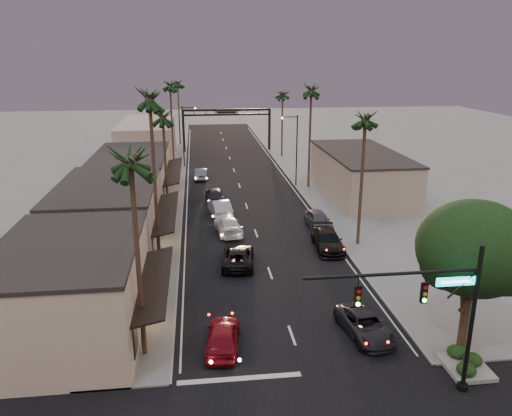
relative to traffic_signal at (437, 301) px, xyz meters
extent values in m
plane|color=slate|center=(-5.69, 36.00, -5.08)|extent=(200.00, 200.00, 0.00)
cube|color=black|center=(-5.69, 41.00, -5.08)|extent=(14.00, 120.00, 0.02)
cube|color=slate|center=(-15.19, 48.00, -5.02)|extent=(5.00, 92.00, 0.12)
cube|color=slate|center=(3.81, 48.00, -5.02)|extent=(5.00, 92.00, 0.12)
cube|color=#C8B499|center=(-18.69, 8.00, -2.33)|extent=(8.00, 12.00, 5.50)
cube|color=#A39182|center=(-18.69, 22.00, -2.33)|extent=(8.00, 14.00, 5.50)
cube|color=#C8B499|center=(-18.69, 38.00, -2.58)|extent=(8.00, 16.00, 5.00)
cube|color=#A39182|center=(-18.69, 61.00, -2.08)|extent=(8.00, 20.00, 6.00)
cube|color=#A39182|center=(8.31, 36.00, -2.58)|extent=(8.00, 18.00, 5.00)
cylinder|color=black|center=(1.91, 0.00, -1.18)|extent=(0.22, 0.22, 7.80)
cylinder|color=black|center=(-2.29, 0.00, 1.52)|extent=(8.40, 0.16, 0.16)
cube|color=black|center=(-3.89, 0.00, 0.47)|extent=(0.28, 0.22, 1.00)
cube|color=black|center=(-0.69, 0.00, 0.47)|extent=(0.28, 0.22, 1.00)
cube|color=#0DC1CE|center=(0.81, 0.00, 0.97)|extent=(1.90, 0.08, 0.42)
cylinder|color=#38281C|center=(3.71, 3.50, -3.48)|extent=(0.52, 0.52, 3.20)
ellipsoid|color=black|center=(3.71, 3.50, 1.12)|extent=(6.20, 6.20, 5.20)
sphere|color=black|center=(5.11, 2.70, 0.32)|extent=(3.20, 3.20, 3.20)
sphere|color=black|center=(2.51, 4.10, -0.08)|extent=(2.80, 2.80, 2.80)
cube|color=gray|center=(2.91, 1.50, -5.08)|extent=(2.20, 2.60, 0.24)
cube|color=black|center=(-13.09, 66.00, -1.58)|extent=(0.40, 0.40, 7.00)
cube|color=black|center=(1.71, 66.00, -1.58)|extent=(0.40, 0.40, 7.00)
cube|color=black|center=(-5.69, 66.00, 2.02)|extent=(15.20, 0.35, 0.35)
cube|color=black|center=(-5.69, 66.00, 1.22)|extent=(15.20, 0.30, 0.30)
cube|color=beige|center=(-5.69, 65.98, 1.62)|extent=(4.20, 0.12, 1.00)
cylinder|color=black|center=(1.51, 41.00, -0.58)|extent=(0.16, 0.16, 9.00)
cylinder|color=black|center=(0.51, 41.00, 3.72)|extent=(2.00, 0.12, 0.12)
sphere|color=#FFD899|center=(-0.39, 41.00, 3.62)|extent=(0.30, 0.30, 0.30)
cylinder|color=black|center=(-12.89, 54.00, -0.58)|extent=(0.16, 0.16, 9.00)
cylinder|color=black|center=(-11.89, 54.00, 3.72)|extent=(2.00, 0.12, 0.12)
sphere|color=#FFD899|center=(-10.99, 54.00, 3.62)|extent=(0.30, 0.30, 0.30)
cylinder|color=#38281C|center=(-14.29, 5.00, 0.42)|extent=(0.28, 0.28, 11.00)
sphere|color=black|center=(-14.29, 5.00, 6.52)|extent=(3.20, 3.20, 3.20)
cylinder|color=#38281C|center=(-14.29, 18.00, 1.42)|extent=(0.28, 0.28, 13.00)
sphere|color=black|center=(-14.29, 18.00, 8.52)|extent=(3.20, 3.20, 3.20)
cylinder|color=#38281C|center=(-14.29, 32.00, -0.08)|extent=(0.28, 0.28, 10.00)
sphere|color=black|center=(-14.29, 32.00, 5.52)|extent=(3.20, 3.20, 3.20)
cylinder|color=#38281C|center=(-14.29, 51.00, 0.92)|extent=(0.28, 0.28, 12.00)
sphere|color=black|center=(-14.29, 51.00, 7.52)|extent=(3.20, 3.20, 3.20)
cylinder|color=#38281C|center=(2.91, 20.00, 0.42)|extent=(0.28, 0.28, 11.00)
sphere|color=black|center=(2.91, 20.00, 6.52)|extent=(3.20, 3.20, 3.20)
cylinder|color=#38281C|center=(2.91, 40.00, 0.92)|extent=(0.28, 0.28, 12.00)
sphere|color=black|center=(2.91, 40.00, 7.52)|extent=(3.20, 3.20, 3.20)
cylinder|color=#38281C|center=(2.91, 60.00, -0.08)|extent=(0.28, 0.28, 10.00)
sphere|color=black|center=(2.91, 60.00, 5.52)|extent=(3.20, 3.20, 3.20)
cylinder|color=#38281C|center=(-13.99, 74.00, 0.42)|extent=(0.28, 0.28, 11.00)
sphere|color=black|center=(-13.99, 74.00, 6.52)|extent=(3.20, 3.20, 3.20)
imported|color=maroon|center=(-9.88, 5.16, -4.30)|extent=(2.41, 4.80, 1.57)
imported|color=black|center=(-8.00, 16.86, -4.34)|extent=(3.07, 5.57, 1.48)
imported|color=#9B9BA0|center=(-8.78, 29.80, -4.22)|extent=(2.52, 5.41, 1.72)
imported|color=silver|center=(-8.28, 24.30, -4.31)|extent=(2.71, 5.54, 1.55)
imported|color=black|center=(-9.09, 35.30, -4.28)|extent=(2.22, 4.82, 1.60)
imported|color=#57575C|center=(-10.53, 46.04, -4.33)|extent=(1.75, 4.59, 1.49)
imported|color=black|center=(-1.35, 5.50, -4.39)|extent=(2.90, 5.21, 1.38)
imported|color=black|center=(-0.01, 19.33, -4.27)|extent=(2.56, 5.68, 1.62)
imported|color=#444448|center=(0.51, 24.83, -4.26)|extent=(2.28, 4.96, 1.65)
camera|label=1|loc=(-11.00, -19.95, 11.13)|focal=35.00mm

